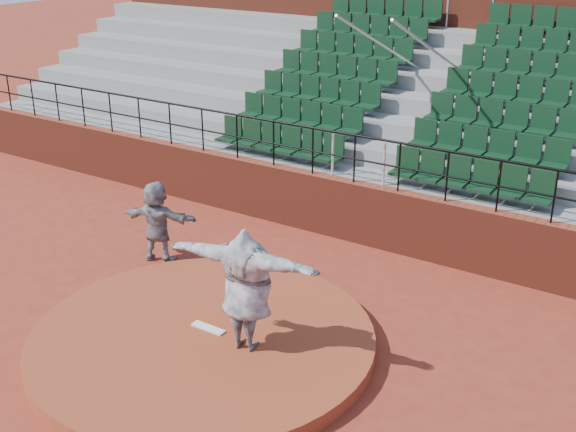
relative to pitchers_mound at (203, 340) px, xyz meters
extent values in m
plane|color=maroon|center=(0.00, 0.00, -0.12)|extent=(90.00, 90.00, 0.00)
cylinder|color=#9A3E22|center=(0.00, 0.00, 0.00)|extent=(5.50, 5.50, 0.25)
cube|color=white|center=(0.00, 0.15, 0.14)|extent=(0.60, 0.15, 0.03)
cube|color=maroon|center=(0.00, 5.00, 0.53)|extent=(24.00, 0.30, 1.30)
cylinder|color=black|center=(0.00, 5.00, 2.17)|extent=(24.00, 0.05, 0.05)
cylinder|color=black|center=(0.00, 5.00, 1.68)|extent=(24.00, 0.04, 0.04)
cylinder|color=black|center=(-11.00, 5.00, 1.67)|extent=(0.04, 0.04, 1.00)
cylinder|color=black|center=(-10.00, 5.00, 1.67)|extent=(0.04, 0.04, 1.00)
cylinder|color=black|center=(-9.00, 5.00, 1.67)|extent=(0.04, 0.04, 1.00)
cylinder|color=black|center=(-8.00, 5.00, 1.67)|extent=(0.04, 0.04, 1.00)
cylinder|color=black|center=(-7.00, 5.00, 1.67)|extent=(0.04, 0.04, 1.00)
cylinder|color=black|center=(-6.00, 5.00, 1.67)|extent=(0.04, 0.04, 1.00)
cylinder|color=black|center=(-5.00, 5.00, 1.67)|extent=(0.04, 0.04, 1.00)
cylinder|color=black|center=(-4.00, 5.00, 1.67)|extent=(0.04, 0.04, 1.00)
cylinder|color=black|center=(-3.00, 5.00, 1.67)|extent=(0.04, 0.04, 1.00)
cylinder|color=black|center=(-2.00, 5.00, 1.67)|extent=(0.04, 0.04, 1.00)
cylinder|color=black|center=(-1.00, 5.00, 1.67)|extent=(0.04, 0.04, 1.00)
cylinder|color=black|center=(0.00, 5.00, 1.67)|extent=(0.04, 0.04, 1.00)
cylinder|color=black|center=(1.00, 5.00, 1.67)|extent=(0.04, 0.04, 1.00)
cylinder|color=black|center=(2.00, 5.00, 1.67)|extent=(0.04, 0.04, 1.00)
cylinder|color=black|center=(3.00, 5.00, 1.67)|extent=(0.04, 0.04, 1.00)
cylinder|color=black|center=(4.00, 5.00, 1.67)|extent=(0.04, 0.04, 1.00)
cube|color=gray|center=(0.00, 5.58, 0.53)|extent=(24.00, 0.85, 1.30)
cube|color=black|center=(-2.25, 5.59, 1.54)|extent=(3.30, 0.48, 0.72)
cube|color=black|center=(2.25, 5.59, 1.54)|extent=(3.30, 0.48, 0.72)
cube|color=gray|center=(0.00, 6.43, 0.73)|extent=(24.00, 0.85, 1.70)
cube|color=black|center=(-2.25, 6.44, 1.94)|extent=(3.30, 0.48, 0.72)
cube|color=black|center=(2.25, 6.44, 1.94)|extent=(3.30, 0.48, 0.72)
cube|color=gray|center=(0.00, 7.28, 0.93)|extent=(24.00, 0.85, 2.10)
cube|color=black|center=(-2.25, 7.29, 2.33)|extent=(3.30, 0.48, 0.72)
cube|color=black|center=(2.25, 7.29, 2.33)|extent=(3.30, 0.48, 0.72)
cube|color=gray|center=(0.00, 8.12, 1.12)|extent=(24.00, 0.85, 2.50)
cube|color=black|center=(-2.25, 8.13, 2.73)|extent=(3.30, 0.48, 0.72)
cube|color=black|center=(2.25, 8.13, 2.73)|extent=(3.30, 0.48, 0.72)
cube|color=gray|center=(0.00, 8.97, 1.33)|extent=(24.00, 0.85, 2.90)
cube|color=black|center=(-2.25, 8.98, 3.14)|extent=(3.30, 0.48, 0.72)
cube|color=black|center=(2.25, 8.98, 3.14)|extent=(3.30, 0.48, 0.72)
cube|color=gray|center=(0.00, 9.82, 1.52)|extent=(24.00, 0.85, 3.30)
cube|color=black|center=(-2.25, 9.83, 3.53)|extent=(3.30, 0.48, 0.72)
cube|color=black|center=(2.25, 9.83, 3.53)|extent=(3.30, 0.48, 0.72)
cube|color=gray|center=(0.00, 10.68, 1.73)|extent=(24.00, 0.85, 3.70)
cube|color=black|center=(-2.25, 10.69, 3.94)|extent=(3.30, 0.48, 0.72)
cube|color=black|center=(2.25, 10.69, 3.94)|extent=(3.30, 0.48, 0.72)
cylinder|color=silver|center=(-0.60, 8.12, 3.28)|extent=(0.06, 5.97, 2.46)
cylinder|color=silver|center=(0.60, 8.12, 3.28)|extent=(0.06, 5.97, 2.46)
cube|color=maroon|center=(0.00, 12.60, 3.43)|extent=(24.00, 3.00, 7.10)
imported|color=black|center=(0.82, 0.09, 1.12)|extent=(2.51, 1.01, 1.98)
imported|color=black|center=(-2.76, 2.01, 0.71)|extent=(1.62, 0.91, 1.66)
camera|label=1|loc=(6.53, -7.55, 6.23)|focal=45.00mm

